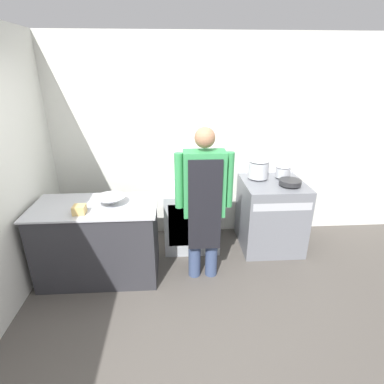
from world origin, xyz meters
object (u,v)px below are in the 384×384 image
stove (270,214)px  sauce_pot (283,171)px  person_cook (204,198)px  stock_pot (259,168)px  plastic_tub (79,210)px  mixing_bowl (111,200)px  saute_pan (290,182)px  fridge_unit (191,216)px

stove → sauce_pot: sauce_pot is taller
person_cook → stock_pot: size_ratio=6.70×
stove → stock_pot: stock_pot is taller
plastic_tub → mixing_bowl: bearing=37.3°
stove → sauce_pot: 0.60m
stock_pot → sauce_pot: (0.33, 0.00, -0.05)m
plastic_tub → person_cook: bearing=4.1°
plastic_tub → stock_pot: stock_pot is taller
mixing_bowl → sauce_pot: size_ratio=1.74×
stock_pot → person_cook: bearing=-136.2°
person_cook → mixing_bowl: (-1.01, 0.12, -0.05)m
mixing_bowl → sauce_pot: sauce_pot is taller
stove → saute_pan: 0.55m
stove → plastic_tub: (-2.25, -0.71, 0.48)m
stock_pot → saute_pan: bearing=-40.2°
stock_pot → sauce_pot: 0.33m
person_cook → saute_pan: bearing=23.2°
stock_pot → fridge_unit: bearing=-176.7°
plastic_tub → sauce_pot: sauce_pot is taller
mixing_bowl → sauce_pot: (2.13, 0.64, 0.08)m
plastic_tub → sauce_pot: 2.56m
stove → mixing_bowl: 2.09m
saute_pan → mixing_bowl: bearing=-170.3°
stove → mixing_bowl: size_ratio=2.89×
fridge_unit → mixing_bowl: mixing_bowl is taller
stove → sauce_pot: bearing=42.1°
plastic_tub → stock_pot: (2.08, 0.85, 0.13)m
person_cook → stock_pot: person_cook is taller
person_cook → fridge_unit: bearing=97.7°
plastic_tub → saute_pan: saute_pan is taller
person_cook → saute_pan: 1.22m
stove → plastic_tub: plastic_tub is taller
sauce_pot → plastic_tub: bearing=-160.5°
fridge_unit → mixing_bowl: size_ratio=2.55×
fridge_unit → sauce_pot: (1.22, 0.05, 0.60)m
sauce_pot → mixing_bowl: bearing=-163.2°
fridge_unit → person_cook: (0.10, -0.71, 0.57)m
stove → person_cook: 1.26m
mixing_bowl → plastic_tub: mixing_bowl is taller
fridge_unit → stove: bearing=-4.8°
person_cook → sauce_pot: size_ratio=9.32×
fridge_unit → saute_pan: size_ratio=3.06×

